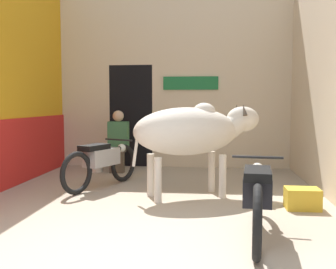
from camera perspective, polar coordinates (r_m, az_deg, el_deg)
The scene contains 9 objects.
ground_plane at distance 3.81m, azimuth -6.60°, elevation -17.14°, with size 30.00×30.00×0.00m, color tan.
wall_back_with_doorway at distance 8.85m, azimuth -0.90°, elevation 6.94°, with size 5.02×0.93×4.09m.
wall_right_with_door at distance 6.26m, azimuth 23.17°, elevation 9.81°, with size 0.22×5.11×4.09m.
cow at distance 5.88m, azimuth 3.60°, elevation 0.50°, with size 2.05×1.32×1.41m.
motorcycle_near at distance 4.25m, azimuth 12.81°, elevation -8.52°, with size 0.58×1.94×0.80m.
motorcycle_far at distance 6.63m, azimuth -9.60°, elevation -3.87°, with size 0.89×1.72×0.78m.
shopkeeper_seated at distance 8.07m, azimuth -7.27°, elevation -0.76°, with size 0.41×0.34×1.26m.
plastic_stool at distance 8.18m, azimuth -10.27°, elevation -3.84°, with size 0.33×0.33×0.41m.
crate at distance 5.58m, azimuth 18.92°, elevation -8.79°, with size 0.44×0.32×0.28m.
Camera 1 is at (0.78, -3.45, 1.41)m, focal length 42.00 mm.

